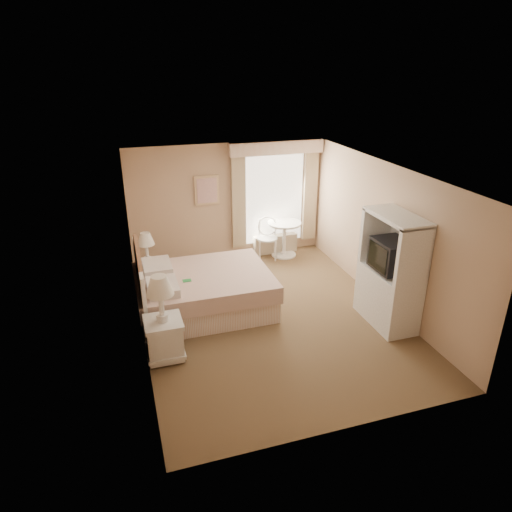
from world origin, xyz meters
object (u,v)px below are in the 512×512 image
object	(u,v)px
bed	(198,291)
cafe_chair	(267,235)
round_table	(284,233)
nightstand_far	(148,267)
nightstand_near	(163,328)
armoire	(390,279)

from	to	relation	value
bed	cafe_chair	xyz separation A→B (m)	(1.90, 1.86, 0.15)
cafe_chair	bed	bearing A→B (deg)	-119.41
bed	round_table	size ratio (longest dim) A/B	2.92
nightstand_far	cafe_chair	world-z (taller)	nightstand_far
bed	nightstand_near	xyz separation A→B (m)	(-0.73, -1.22, 0.11)
nightstand_near	armoire	size ratio (longest dim) A/B	0.70
nightstand_near	cafe_chair	xyz separation A→B (m)	(2.63, 3.08, 0.04)
nightstand_near	nightstand_far	bearing A→B (deg)	90.00
nightstand_near	armoire	xyz separation A→B (m)	(3.65, -0.08, 0.29)
nightstand_near	armoire	world-z (taller)	armoire
bed	round_table	bearing A→B (deg)	38.76
round_table	cafe_chair	distance (m)	0.39
nightstand_far	round_table	size ratio (longest dim) A/B	1.38
armoire	nightstand_far	bearing A→B (deg)	145.53
nightstand_far	armoire	bearing A→B (deg)	-34.47
round_table	cafe_chair	size ratio (longest dim) A/B	0.85
round_table	armoire	xyz separation A→B (m)	(0.63, -3.15, 0.26)
bed	armoire	world-z (taller)	armoire
bed	nightstand_far	world-z (taller)	bed
nightstand_far	cafe_chair	bearing A→B (deg)	14.05
nightstand_near	round_table	bearing A→B (deg)	45.41
round_table	cafe_chair	xyz separation A→B (m)	(-0.39, 0.02, 0.01)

